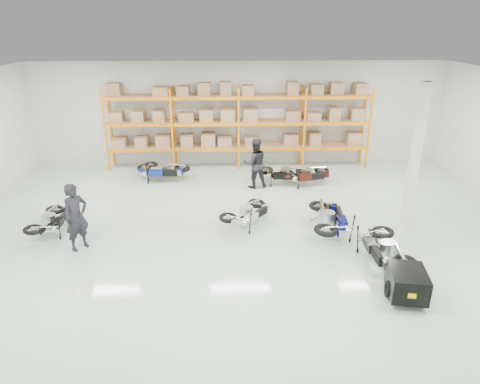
{
  "coord_description": "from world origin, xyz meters",
  "views": [
    {
      "loc": [
        -0.5,
        -11.71,
        6.15
      ],
      "look_at": [
        -0.11,
        0.69,
        1.1
      ],
      "focal_mm": 32.0,
      "sensor_mm": 36.0,
      "label": 1
    }
  ],
  "objects_px": {
    "moto_back_b": "(164,166)",
    "moto_touring_right": "(384,243)",
    "moto_blue_centre": "(331,215)",
    "trailer": "(407,283)",
    "moto_back_c": "(284,170)",
    "person_left": "(76,217)",
    "moto_back_a": "(162,167)",
    "person_back": "(255,163)",
    "moto_black_far_left": "(51,217)",
    "moto_back_d": "(307,171)",
    "moto_silver_left": "(248,209)"
  },
  "relations": [
    {
      "from": "moto_back_b",
      "to": "moto_touring_right",
      "type": "bearing_deg",
      "value": -115.61
    },
    {
      "from": "moto_blue_centre",
      "to": "trailer",
      "type": "relative_size",
      "value": 1.13
    },
    {
      "from": "moto_back_c",
      "to": "person_left",
      "type": "height_order",
      "value": "person_left"
    },
    {
      "from": "moto_back_c",
      "to": "moto_back_a",
      "type": "bearing_deg",
      "value": 92.78
    },
    {
      "from": "moto_touring_right",
      "to": "person_back",
      "type": "distance_m",
      "value": 6.53
    },
    {
      "from": "moto_black_far_left",
      "to": "person_left",
      "type": "xyz_separation_m",
      "value": [
        1.18,
        -1.05,
        0.47
      ]
    },
    {
      "from": "moto_back_a",
      "to": "moto_back_d",
      "type": "bearing_deg",
      "value": -94.92
    },
    {
      "from": "moto_silver_left",
      "to": "moto_back_d",
      "type": "xyz_separation_m",
      "value": [
        2.5,
        3.53,
        0.02
      ]
    },
    {
      "from": "moto_back_c",
      "to": "moto_back_d",
      "type": "xyz_separation_m",
      "value": [
        0.87,
        -0.13,
        -0.0
      ]
    },
    {
      "from": "moto_back_c",
      "to": "person_back",
      "type": "xyz_separation_m",
      "value": [
        -1.2,
        -0.36,
        0.43
      ]
    },
    {
      "from": "moto_back_b",
      "to": "person_back",
      "type": "height_order",
      "value": "person_back"
    },
    {
      "from": "moto_touring_right",
      "to": "moto_back_b",
      "type": "distance_m",
      "value": 9.55
    },
    {
      "from": "moto_black_far_left",
      "to": "person_back",
      "type": "relative_size",
      "value": 0.87
    },
    {
      "from": "moto_back_a",
      "to": "moto_silver_left",
      "type": "bearing_deg",
      "value": -140.39
    },
    {
      "from": "moto_blue_centre",
      "to": "moto_back_c",
      "type": "bearing_deg",
      "value": -73.1
    },
    {
      "from": "moto_blue_centre",
      "to": "trailer",
      "type": "bearing_deg",
      "value": 112.67
    },
    {
      "from": "moto_back_a",
      "to": "person_back",
      "type": "height_order",
      "value": "person_back"
    },
    {
      "from": "moto_blue_centre",
      "to": "moto_touring_right",
      "type": "distance_m",
      "value": 2.04
    },
    {
      "from": "moto_blue_centre",
      "to": "moto_black_far_left",
      "type": "height_order",
      "value": "moto_blue_centre"
    },
    {
      "from": "moto_back_c",
      "to": "moto_touring_right",
      "type": "bearing_deg",
      "value": -154.22
    },
    {
      "from": "moto_touring_right",
      "to": "moto_back_b",
      "type": "xyz_separation_m",
      "value": [
        -6.75,
        6.76,
        -0.05
      ]
    },
    {
      "from": "moto_black_far_left",
      "to": "moto_back_a",
      "type": "bearing_deg",
      "value": -116.83
    },
    {
      "from": "moto_back_a",
      "to": "person_back",
      "type": "relative_size",
      "value": 0.94
    },
    {
      "from": "moto_blue_centre",
      "to": "person_back",
      "type": "distance_m",
      "value": 4.49
    },
    {
      "from": "moto_back_a",
      "to": "moto_back_b",
      "type": "height_order",
      "value": "moto_back_a"
    },
    {
      "from": "trailer",
      "to": "person_back",
      "type": "distance_m",
      "value": 7.98
    },
    {
      "from": "moto_black_far_left",
      "to": "person_back",
      "type": "bearing_deg",
      "value": -145.9
    },
    {
      "from": "moto_back_c",
      "to": "person_back",
      "type": "bearing_deg",
      "value": 115.39
    },
    {
      "from": "moto_silver_left",
      "to": "person_left",
      "type": "xyz_separation_m",
      "value": [
        -4.89,
        -1.37,
        0.46
      ]
    },
    {
      "from": "moto_silver_left",
      "to": "moto_back_c",
      "type": "distance_m",
      "value": 4.01
    },
    {
      "from": "moto_touring_right",
      "to": "moto_back_c",
      "type": "distance_m",
      "value": 6.38
    },
    {
      "from": "moto_back_a",
      "to": "moto_back_c",
      "type": "height_order",
      "value": "moto_back_a"
    },
    {
      "from": "trailer",
      "to": "moto_back_c",
      "type": "distance_m",
      "value": 7.93
    },
    {
      "from": "moto_back_b",
      "to": "person_left",
      "type": "distance_m",
      "value": 5.95
    },
    {
      "from": "moto_silver_left",
      "to": "moto_back_d",
      "type": "height_order",
      "value": "moto_back_d"
    },
    {
      "from": "moto_back_b",
      "to": "person_back",
      "type": "bearing_deg",
      "value": -86.22
    },
    {
      "from": "moto_silver_left",
      "to": "moto_black_far_left",
      "type": "distance_m",
      "value": 6.08
    },
    {
      "from": "moto_silver_left",
      "to": "person_left",
      "type": "bearing_deg",
      "value": 57.22
    },
    {
      "from": "trailer",
      "to": "moto_back_a",
      "type": "distance_m",
      "value": 10.65
    },
    {
      "from": "moto_blue_centre",
      "to": "moto_back_a",
      "type": "distance_m",
      "value": 7.53
    },
    {
      "from": "moto_back_a",
      "to": "person_left",
      "type": "bearing_deg",
      "value": 165.14
    },
    {
      "from": "moto_blue_centre",
      "to": "moto_touring_right",
      "type": "xyz_separation_m",
      "value": [
        1.03,
        -1.76,
        -0.02
      ]
    },
    {
      "from": "moto_back_b",
      "to": "moto_back_c",
      "type": "bearing_deg",
      "value": -78.31
    },
    {
      "from": "moto_black_far_left",
      "to": "moto_back_b",
      "type": "xyz_separation_m",
      "value": [
        2.84,
        4.65,
        0.03
      ]
    },
    {
      "from": "moto_black_far_left",
      "to": "moto_back_c",
      "type": "height_order",
      "value": "moto_back_c"
    },
    {
      "from": "person_left",
      "to": "trailer",
      "type": "bearing_deg",
      "value": -67.2
    },
    {
      "from": "moto_back_a",
      "to": "moto_back_d",
      "type": "xyz_separation_m",
      "value": [
        5.79,
        -0.63,
        -0.01
      ]
    },
    {
      "from": "moto_silver_left",
      "to": "person_back",
      "type": "bearing_deg",
      "value": -55.77
    },
    {
      "from": "moto_silver_left",
      "to": "moto_touring_right",
      "type": "relative_size",
      "value": 0.88
    },
    {
      "from": "moto_touring_right",
      "to": "trailer",
      "type": "height_order",
      "value": "moto_touring_right"
    }
  ]
}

